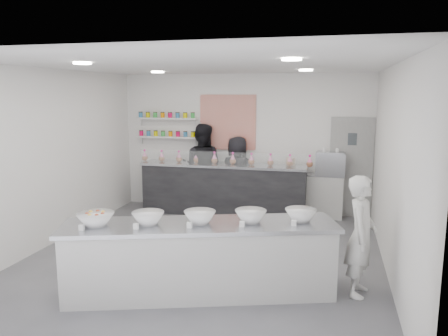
{
  "coord_description": "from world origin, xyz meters",
  "views": [
    {
      "loc": [
        1.92,
        -6.37,
        2.59
      ],
      "look_at": [
        0.22,
        0.4,
        1.39
      ],
      "focal_mm": 35.0,
      "sensor_mm": 36.0,
      "label": 1
    }
  ],
  "objects_px": {
    "staff_right": "(237,174)",
    "back_bar": "(224,189)",
    "staff_left": "(202,167)",
    "prep_counter": "(200,259)",
    "espresso_ledge": "(313,195)",
    "espresso_machine": "(330,164)",
    "woman_prep": "(361,236)"
  },
  "relations": [
    {
      "from": "prep_counter",
      "to": "woman_prep",
      "type": "distance_m",
      "value": 2.08
    },
    {
      "from": "espresso_machine",
      "to": "staff_right",
      "type": "xyz_separation_m",
      "value": [
        -1.96,
        -0.02,
        -0.31
      ]
    },
    {
      "from": "prep_counter",
      "to": "staff_left",
      "type": "relative_size",
      "value": 1.81
    },
    {
      "from": "espresso_machine",
      "to": "staff_left",
      "type": "bearing_deg",
      "value": -179.5
    },
    {
      "from": "prep_counter",
      "to": "espresso_machine",
      "type": "height_order",
      "value": "espresso_machine"
    },
    {
      "from": "prep_counter",
      "to": "espresso_machine",
      "type": "relative_size",
      "value": 5.86
    },
    {
      "from": "back_bar",
      "to": "staff_left",
      "type": "bearing_deg",
      "value": 155.16
    },
    {
      "from": "staff_right",
      "to": "woman_prep",
      "type": "bearing_deg",
      "value": 133.01
    },
    {
      "from": "staff_left",
      "to": "espresso_machine",
      "type": "bearing_deg",
      "value": -179.0
    },
    {
      "from": "espresso_ledge",
      "to": "staff_right",
      "type": "height_order",
      "value": "staff_right"
    },
    {
      "from": "back_bar",
      "to": "staff_right",
      "type": "relative_size",
      "value": 2.12
    },
    {
      "from": "staff_left",
      "to": "staff_right",
      "type": "xyz_separation_m",
      "value": [
        0.8,
        0.0,
        -0.13
      ]
    },
    {
      "from": "espresso_machine",
      "to": "woman_prep",
      "type": "distance_m",
      "value": 3.58
    },
    {
      "from": "back_bar",
      "to": "espresso_ledge",
      "type": "height_order",
      "value": "back_bar"
    },
    {
      "from": "prep_counter",
      "to": "woman_prep",
      "type": "xyz_separation_m",
      "value": [
        2.0,
        0.51,
        0.31
      ]
    },
    {
      "from": "woman_prep",
      "to": "back_bar",
      "type": "bearing_deg",
      "value": 48.69
    },
    {
      "from": "prep_counter",
      "to": "staff_right",
      "type": "distance_m",
      "value": 4.06
    },
    {
      "from": "prep_counter",
      "to": "espresso_ledge",
      "type": "height_order",
      "value": "prep_counter"
    },
    {
      "from": "prep_counter",
      "to": "woman_prep",
      "type": "relative_size",
      "value": 2.23
    },
    {
      "from": "woman_prep",
      "to": "staff_left",
      "type": "bearing_deg",
      "value": 52.01
    },
    {
      "from": "espresso_machine",
      "to": "woman_prep",
      "type": "bearing_deg",
      "value": -82.96
    },
    {
      "from": "back_bar",
      "to": "staff_left",
      "type": "relative_size",
      "value": 1.84
    },
    {
      "from": "staff_right",
      "to": "back_bar",
      "type": "bearing_deg",
      "value": 54.41
    },
    {
      "from": "staff_right",
      "to": "espresso_ledge",
      "type": "bearing_deg",
      "value": -170.45
    },
    {
      "from": "espresso_machine",
      "to": "prep_counter",
      "type": "bearing_deg",
      "value": -111.08
    },
    {
      "from": "back_bar",
      "to": "espresso_ledge",
      "type": "distance_m",
      "value": 1.9
    },
    {
      "from": "back_bar",
      "to": "woman_prep",
      "type": "distance_m",
      "value": 4.2
    },
    {
      "from": "espresso_ledge",
      "to": "espresso_machine",
      "type": "bearing_deg",
      "value": 0.0
    },
    {
      "from": "staff_left",
      "to": "staff_right",
      "type": "height_order",
      "value": "staff_left"
    },
    {
      "from": "staff_left",
      "to": "espresso_ledge",
      "type": "bearing_deg",
      "value": -178.93
    },
    {
      "from": "espresso_machine",
      "to": "staff_left",
      "type": "xyz_separation_m",
      "value": [
        -2.76,
        -0.02,
        -0.18
      ]
    },
    {
      "from": "espresso_ledge",
      "to": "espresso_machine",
      "type": "distance_m",
      "value": 0.76
    }
  ]
}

